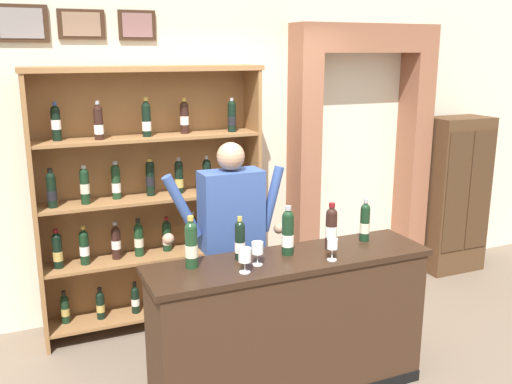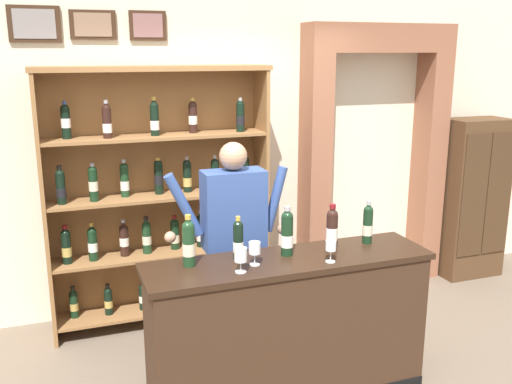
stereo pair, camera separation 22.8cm
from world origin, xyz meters
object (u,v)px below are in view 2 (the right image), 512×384
at_px(tasting_bottle_rosso, 287,233).
at_px(wine_glass_center, 255,249).
at_px(shopkeeper, 234,229).
at_px(tasting_counter, 288,328).
at_px(tasting_bottle_prosecco, 368,224).
at_px(wine_glass_left, 241,256).
at_px(side_cabinet, 472,198).
at_px(wine_glass_right, 331,246).
at_px(tasting_bottle_riserva, 332,229).
at_px(tasting_bottle_chianti, 238,240).
at_px(wine_shelf, 158,194).
at_px(tasting_bottle_vin_santo, 189,243).

bearing_deg(tasting_bottle_rosso, wine_glass_center, -159.55).
height_order(shopkeeper, wine_glass_center, shopkeeper).
distance_m(tasting_counter, tasting_bottle_prosecco, 0.89).
xyz_separation_m(shopkeeper, wine_glass_left, (-0.16, -0.64, 0.04)).
relative_size(side_cabinet, wine_glass_right, 11.38).
bearing_deg(tasting_bottle_riserva, tasting_bottle_chianti, 174.99).
bearing_deg(tasting_bottle_prosecco, wine_glass_right, -149.13).
height_order(wine_shelf, tasting_counter, wine_shelf).
height_order(tasting_bottle_rosso, wine_glass_center, tasting_bottle_rosso).
height_order(wine_shelf, side_cabinet, wine_shelf).
relative_size(wine_glass_left, wine_glass_center, 1.03).
distance_m(tasting_bottle_chianti, wine_glass_right, 0.59).
relative_size(wine_glass_right, wine_glass_center, 0.95).
bearing_deg(tasting_bottle_riserva, wine_shelf, 124.55).
distance_m(tasting_bottle_vin_santo, tasting_bottle_chianti, 0.33).
bearing_deg(wine_glass_right, wine_shelf, 118.05).
height_order(tasting_counter, tasting_bottle_rosso, tasting_bottle_rosso).
relative_size(side_cabinet, wine_glass_center, 10.86).
height_order(tasting_counter, shopkeeper, shopkeeper).
bearing_deg(wine_shelf, tasting_bottle_riserva, -55.45).
bearing_deg(wine_glass_right, tasting_bottle_vin_santo, 164.47).
height_order(wine_shelf, tasting_bottle_vin_santo, wine_shelf).
relative_size(tasting_bottle_riserva, tasting_bottle_prosecco, 1.05).
xyz_separation_m(tasting_counter, tasting_bottle_prosecco, (0.63, 0.10, 0.63)).
xyz_separation_m(tasting_bottle_chianti, wine_glass_left, (-0.06, -0.22, -0.03)).
xyz_separation_m(wine_shelf, shopkeeper, (0.38, -0.85, -0.09)).
xyz_separation_m(wine_glass_right, wine_glass_center, (-0.47, 0.11, 0.00)).
height_order(tasting_bottle_vin_santo, wine_glass_center, tasting_bottle_vin_santo).
distance_m(tasting_bottle_riserva, tasting_bottle_prosecco, 0.31).
relative_size(tasting_bottle_vin_santo, tasting_bottle_prosecco, 1.09).
relative_size(tasting_bottle_prosecco, wine_glass_right, 2.11).
relative_size(wine_shelf, tasting_bottle_riserva, 6.80).
bearing_deg(tasting_bottle_prosecco, wine_shelf, 133.52).
bearing_deg(wine_glass_left, tasting_bottle_prosecco, 12.13).
bearing_deg(tasting_bottle_vin_santo, wine_glass_right, -15.53).
bearing_deg(wine_glass_center, wine_shelf, 103.70).
relative_size(shopkeeper, wine_glass_right, 11.69).
relative_size(tasting_bottle_vin_santo, tasting_bottle_chianti, 1.16).
relative_size(wine_shelf, tasting_bottle_rosso, 6.60).
bearing_deg(shopkeeper, side_cabinet, 16.69).
bearing_deg(shopkeeper, tasting_bottle_chianti, -103.61).
bearing_deg(side_cabinet, tasting_counter, -152.29).
distance_m(side_cabinet, tasting_bottle_riserva, 2.67).
bearing_deg(tasting_bottle_riserva, wine_glass_right, -118.53).
height_order(tasting_bottle_riserva, wine_glass_right, tasting_bottle_riserva).
relative_size(tasting_counter, tasting_bottle_prosecco, 6.26).
bearing_deg(wine_glass_right, wine_glass_center, 166.43).
relative_size(tasting_bottle_vin_santo, tasting_bottle_rosso, 1.00).
height_order(tasting_counter, wine_glass_right, wine_glass_right).
height_order(tasting_bottle_chianti, tasting_bottle_rosso, tasting_bottle_rosso).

